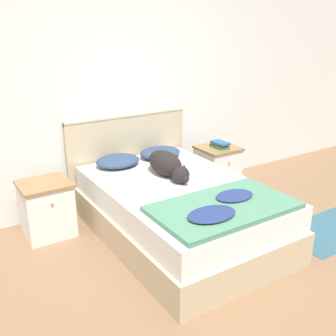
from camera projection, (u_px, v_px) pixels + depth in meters
ground_plane at (239, 299)px, 2.94m from camera, size 16.00×16.00×0.00m
wall_back at (111, 90)px, 4.19m from camera, size 9.00×0.06×2.55m
bed at (179, 211)px, 3.74m from camera, size 1.36×2.02×0.54m
headboard at (129, 156)px, 4.46m from camera, size 1.44×0.06×1.02m
nightstand_left at (47, 208)px, 3.77m from camera, size 0.47×0.45×0.54m
nightstand_right at (217, 168)px, 4.84m from camera, size 0.47×0.45×0.54m
pillow_left at (118, 161)px, 4.10m from camera, size 0.47×0.38×0.11m
pillow_right at (160, 153)px, 4.36m from camera, size 0.47×0.38×0.11m
quilt at (223, 207)px, 3.13m from camera, size 1.16×0.68×0.08m
dog at (167, 165)px, 3.82m from camera, size 0.25×0.69×0.24m
book_stack at (220, 145)px, 4.70m from camera, size 0.15×0.24×0.08m
rug at (336, 228)px, 3.97m from camera, size 1.22×0.61×0.00m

